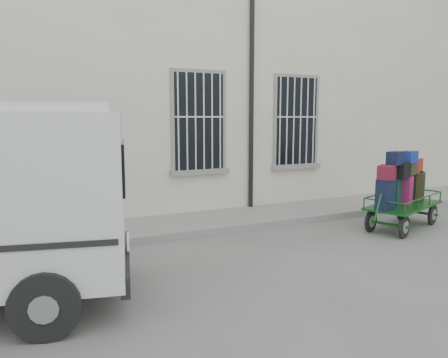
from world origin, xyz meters
TOP-DOWN VIEW (x-y plane):
  - ground at (0.00, 0.00)m, footprint 80.00×80.00m
  - building at (0.00, 5.50)m, footprint 24.00×5.15m
  - sidewalk at (0.00, 2.20)m, footprint 24.00×1.70m
  - luggage_cart at (3.06, 0.15)m, footprint 2.37×1.53m

SIDE VIEW (x-z plane):
  - ground at x=0.00m, z-range 0.00..0.00m
  - sidewalk at x=0.00m, z-range 0.00..0.15m
  - luggage_cart at x=3.06m, z-range 0.03..1.70m
  - building at x=0.00m, z-range 0.00..6.00m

